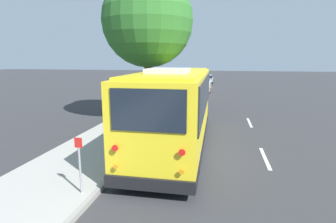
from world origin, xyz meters
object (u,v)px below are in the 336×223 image
at_px(sign_post_far, 110,144).
at_px(fire_hydrant, 160,109).
at_px(parked_sedan_silver, 208,79).
at_px(sign_post_near, 80,165).
at_px(parked_sedan_white, 203,83).
at_px(shuttle_bus, 175,105).
at_px(parked_sedan_tan, 201,89).
at_px(street_tree, 148,15).
at_px(parked_sedan_blue, 191,98).

height_order(sign_post_far, fire_hydrant, sign_post_far).
xyz_separation_m(parked_sedan_silver, sign_post_near, (-37.13, 1.61, 0.37)).
distance_m(parked_sedan_white, sign_post_far, 28.40).
bearing_deg(fire_hydrant, sign_post_near, -179.03).
bearing_deg(parked_sedan_white, parked_sedan_silver, 2.58).
relative_size(shuttle_bus, parked_sedan_silver, 2.11).
height_order(parked_sedan_silver, sign_post_near, sign_post_near).
relative_size(parked_sedan_tan, sign_post_near, 2.99).
bearing_deg(sign_post_near, parked_sedan_silver, -2.48).
bearing_deg(fire_hydrant, parked_sedan_tan, -8.15).
xyz_separation_m(sign_post_near, fire_hydrant, (10.51, 0.18, -0.42)).
xyz_separation_m(parked_sedan_white, sign_post_near, (-30.36, 1.36, 0.39)).
height_order(shuttle_bus, parked_sedan_white, shuttle_bus).
height_order(shuttle_bus, street_tree, street_tree).
distance_m(parked_sedan_tan, parked_sedan_silver, 14.38).
bearing_deg(street_tree, parked_sedan_silver, -4.70).
height_order(shuttle_bus, fire_hydrant, shuttle_bus).
distance_m(parked_sedan_white, fire_hydrant, 19.92).
xyz_separation_m(sign_post_near, sign_post_far, (2.00, 0.00, -0.04)).
bearing_deg(shuttle_bus, parked_sedan_silver, -0.52).
bearing_deg(parked_sedan_white, sign_post_far, -178.03).
bearing_deg(parked_sedan_silver, parked_sedan_blue, 178.58).
bearing_deg(sign_post_far, parked_sedan_tan, -4.34).
height_order(parked_sedan_white, parked_sedan_silver, parked_sedan_silver).
bearing_deg(street_tree, parked_sedan_white, -5.54).
height_order(parked_sedan_blue, street_tree, street_tree).
bearing_deg(street_tree, sign_post_near, -176.08).
height_order(sign_post_near, sign_post_far, sign_post_near).
distance_m(shuttle_bus, parked_sedan_tan, 17.99).
relative_size(sign_post_far, fire_hydrant, 1.88).
xyz_separation_m(parked_sedan_tan, parked_sedan_white, (7.61, 0.22, 0.01)).
bearing_deg(sign_post_near, parked_sedan_blue, -4.77).
relative_size(parked_sedan_blue, fire_hydrant, 5.44).
height_order(shuttle_bus, parked_sedan_tan, shuttle_bus).
bearing_deg(shuttle_bus, parked_sedan_white, 0.14).
relative_size(parked_sedan_white, fire_hydrant, 5.86).
distance_m(shuttle_bus, parked_sedan_blue, 10.89).
height_order(street_tree, fire_hydrant, street_tree).
relative_size(parked_sedan_tan, parked_sedan_white, 1.01).
relative_size(parked_sedan_silver, sign_post_near, 2.78).
xyz_separation_m(shuttle_bus, parked_sedan_silver, (32.31, 0.21, -1.28)).
bearing_deg(street_tree, parked_sedan_blue, -18.02).
bearing_deg(sign_post_near, fire_hydrant, 0.97).
distance_m(shuttle_bus, parked_sedan_white, 25.59).
distance_m(shuttle_bus, sign_post_far, 3.49).
distance_m(parked_sedan_white, sign_post_near, 30.40).
height_order(parked_sedan_blue, fire_hydrant, parked_sedan_blue).
distance_m(parked_sedan_white, street_tree, 21.65).
distance_m(parked_sedan_white, parked_sedan_silver, 6.77).
xyz_separation_m(street_tree, sign_post_far, (-7.60, -0.66, -5.43)).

